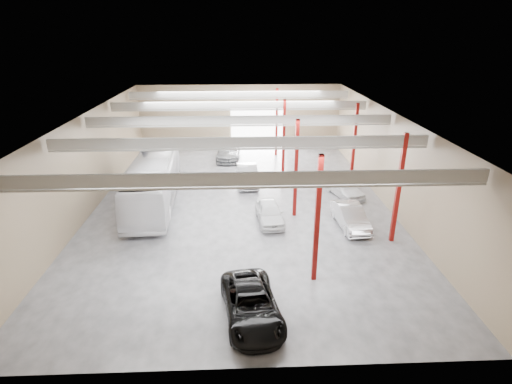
{
  "coord_description": "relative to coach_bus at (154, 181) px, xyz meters",
  "views": [
    {
      "loc": [
        -0.07,
        -28.03,
        12.48
      ],
      "look_at": [
        0.99,
        -2.86,
        2.2
      ],
      "focal_mm": 28.0,
      "sensor_mm": 36.0,
      "label": 1
    }
  ],
  "objects": [
    {
      "name": "depot_shell",
      "position": [
        6.81,
        -0.26,
        3.21
      ],
      "size": [
        22.12,
        32.12,
        7.06
      ],
      "color": "#48494E",
      "rests_on": "ground"
    },
    {
      "name": "coach_bus",
      "position": [
        0.0,
        0.0,
        0.0
      ],
      "size": [
        3.74,
        12.82,
        3.53
      ],
      "primitive_type": "imported",
      "rotation": [
        0.0,
        0.0,
        0.06
      ],
      "color": "white",
      "rests_on": "ground"
    },
    {
      "name": "black_sedan",
      "position": [
        7.03,
        -13.75,
        -1.03
      ],
      "size": [
        3.17,
        5.59,
        1.47
      ],
      "primitive_type": "imported",
      "rotation": [
        0.0,
        0.0,
        0.14
      ],
      "color": "black",
      "rests_on": "ground"
    },
    {
      "name": "car_row_a",
      "position": [
        8.6,
        -3.75,
        -1.05
      ],
      "size": [
        2.03,
        4.31,
        1.42
      ],
      "primitive_type": "imported",
      "rotation": [
        0.0,
        0.0,
        0.09
      ],
      "color": "white",
      "rests_on": "ground"
    },
    {
      "name": "car_row_b",
      "position": [
        7.22,
        3.75,
        -0.96
      ],
      "size": [
        1.97,
        4.97,
        1.61
      ],
      "primitive_type": "imported",
      "rotation": [
        0.0,
        0.0,
        0.06
      ],
      "color": "#AFAEB3",
      "rests_on": "ground"
    },
    {
      "name": "car_row_c",
      "position": [
        5.42,
        11.25,
        -0.95
      ],
      "size": [
        2.53,
        5.72,
        1.63
      ],
      "primitive_type": "imported",
      "rotation": [
        0.0,
        0.0,
        -0.04
      ],
      "color": "gray",
      "rests_on": "ground"
    },
    {
      "name": "car_right_near",
      "position": [
        14.03,
        -4.69,
        -1.02
      ],
      "size": [
        1.87,
        4.6,
        1.48
      ],
      "primitive_type": "imported",
      "rotation": [
        0.0,
        0.0,
        0.07
      ],
      "color": "#BCBCC1",
      "rests_on": "ground"
    },
    {
      "name": "car_right_far",
      "position": [
        14.98,
        0.74,
        -1.03
      ],
      "size": [
        2.87,
        4.62,
        1.47
      ],
      "primitive_type": "imported",
      "rotation": [
        0.0,
        0.0,
        0.28
      ],
      "color": "white",
      "rests_on": "ground"
    }
  ]
}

